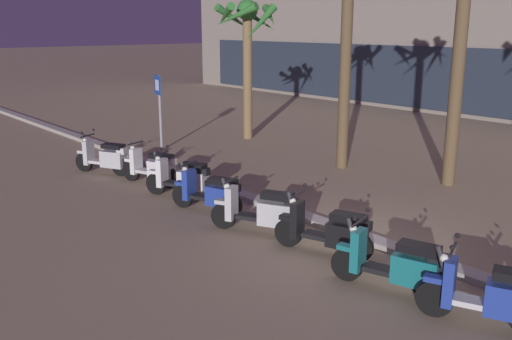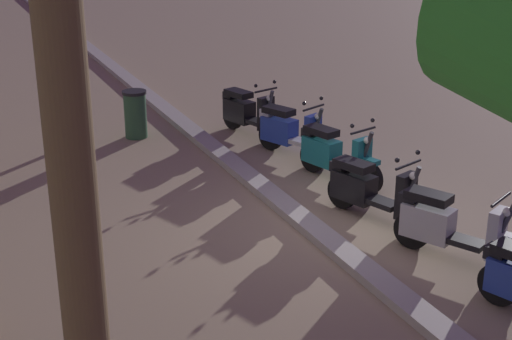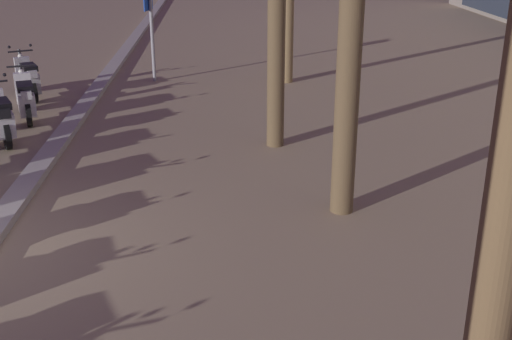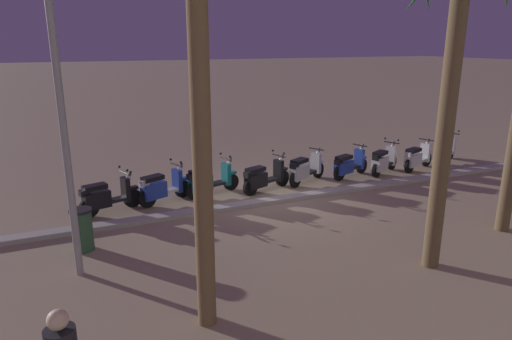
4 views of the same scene
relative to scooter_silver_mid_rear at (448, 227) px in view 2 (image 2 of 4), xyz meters
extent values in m
plane|color=#9E896B|center=(1.57, 0.92, -0.46)|extent=(200.00, 200.00, 0.00)
cube|color=#ADA89E|center=(1.57, 1.22, -0.40)|extent=(60.00, 0.36, 0.12)
cylinder|color=black|center=(-1.21, 0.18, -0.20)|extent=(0.52, 0.27, 0.52)
cube|color=black|center=(-1.14, 0.21, 0.18)|extent=(0.29, 0.27, 0.16)
cylinder|color=black|center=(-0.75, -0.37, -0.20)|extent=(0.51, 0.32, 0.52)
cylinder|color=black|center=(0.46, 0.23, -0.20)|extent=(0.51, 0.32, 0.52)
cube|color=black|center=(-0.19, -0.09, -0.14)|extent=(0.66, 0.52, 0.08)
cube|color=silver|center=(0.26, 0.13, -0.02)|extent=(0.75, 0.59, 0.45)
cube|color=black|center=(0.28, 0.14, 0.35)|extent=(0.67, 0.54, 0.12)
cube|color=silver|center=(-0.58, -0.29, 0.09)|extent=(0.28, 0.37, 0.66)
cube|color=silver|center=(-0.75, -0.37, 0.09)|extent=(0.36, 0.29, 0.08)
cylinder|color=#333338|center=(-0.66, -0.33, 0.24)|extent=(0.28, 0.19, 0.69)
cylinder|color=black|center=(-0.58, -0.29, 0.56)|extent=(0.29, 0.52, 0.04)
sphere|color=white|center=(-0.67, -0.34, 0.42)|extent=(0.12, 0.12, 0.12)
cube|color=black|center=(0.53, 0.26, 0.25)|extent=(0.30, 0.29, 0.16)
cylinder|color=black|center=(0.77, -0.05, -0.20)|extent=(0.52, 0.26, 0.52)
cylinder|color=black|center=(2.05, 0.39, -0.20)|extent=(0.52, 0.26, 0.52)
cube|color=black|center=(1.36, 0.15, -0.14)|extent=(0.66, 0.46, 0.08)
cube|color=black|center=(1.84, 0.32, -0.05)|extent=(0.75, 0.52, 0.43)
cube|color=black|center=(1.86, 0.32, 0.30)|extent=(0.66, 0.48, 0.12)
cube|color=black|center=(0.94, 0.01, 0.09)|extent=(0.24, 0.37, 0.66)
cube|color=black|center=(0.77, -0.05, 0.09)|extent=(0.35, 0.25, 0.08)
cylinder|color=#333338|center=(0.87, -0.01, 0.24)|extent=(0.29, 0.16, 0.69)
cylinder|color=black|center=(0.94, 0.01, 0.56)|extent=(0.22, 0.54, 0.04)
sphere|color=white|center=(0.85, -0.02, 0.42)|extent=(0.12, 0.12, 0.12)
cube|color=black|center=(2.13, 0.41, 0.20)|extent=(0.29, 0.27, 0.16)
sphere|color=black|center=(1.04, -0.21, 0.68)|extent=(0.07, 0.07, 0.07)
sphere|color=black|center=(0.88, 0.25, 0.68)|extent=(0.07, 0.07, 0.07)
cylinder|color=black|center=(2.40, -0.32, -0.20)|extent=(0.53, 0.24, 0.52)
cylinder|color=black|center=(3.66, 0.04, -0.20)|extent=(0.53, 0.24, 0.52)
cube|color=black|center=(2.98, -0.15, -0.14)|extent=(0.65, 0.43, 0.08)
cube|color=#197075|center=(3.45, -0.02, -0.03)|extent=(0.74, 0.49, 0.44)
cube|color=black|center=(3.47, -0.02, 0.33)|extent=(0.66, 0.45, 0.12)
cube|color=#197075|center=(2.57, -0.27, 0.09)|extent=(0.23, 0.37, 0.66)
cube|color=#197075|center=(2.40, -0.32, 0.09)|extent=(0.35, 0.24, 0.08)
cylinder|color=#333338|center=(2.49, -0.29, 0.24)|extent=(0.29, 0.14, 0.69)
cylinder|color=black|center=(2.57, -0.27, 0.56)|extent=(0.19, 0.55, 0.04)
sphere|color=white|center=(2.48, -0.30, 0.42)|extent=(0.12, 0.12, 0.12)
cube|color=black|center=(3.74, 0.06, 0.23)|extent=(0.29, 0.26, 0.16)
sphere|color=black|center=(2.66, -0.50, 0.68)|extent=(0.07, 0.07, 0.07)
sphere|color=black|center=(2.53, -0.03, 0.68)|extent=(0.07, 0.07, 0.07)
cylinder|color=black|center=(3.93, -0.27, -0.20)|extent=(0.52, 0.29, 0.52)
cylinder|color=black|center=(5.04, 0.19, -0.20)|extent=(0.52, 0.29, 0.52)
cube|color=silver|center=(4.44, -0.06, -0.14)|extent=(0.66, 0.49, 0.08)
cube|color=#233D9E|center=(4.84, 0.11, -0.02)|extent=(0.75, 0.56, 0.45)
cube|color=black|center=(4.86, 0.11, 0.34)|extent=(0.67, 0.51, 0.12)
cube|color=#233D9E|center=(4.10, -0.20, 0.09)|extent=(0.26, 0.37, 0.66)
cube|color=#233D9E|center=(3.93, -0.27, 0.09)|extent=(0.36, 0.27, 0.08)
cylinder|color=#333338|center=(4.02, -0.23, 0.24)|extent=(0.29, 0.17, 0.69)
cylinder|color=black|center=(4.10, -0.20, 0.56)|extent=(0.25, 0.53, 0.04)
sphere|color=white|center=(4.00, -0.24, 0.42)|extent=(0.12, 0.12, 0.12)
cube|color=silver|center=(5.11, 0.22, 0.24)|extent=(0.30, 0.28, 0.16)
sphere|color=black|center=(4.21, -0.41, 0.68)|extent=(0.07, 0.07, 0.07)
sphere|color=black|center=(4.02, 0.03, 0.68)|extent=(0.07, 0.07, 0.07)
cylinder|color=black|center=(5.41, -0.01, -0.20)|extent=(0.53, 0.24, 0.52)
cylinder|color=black|center=(6.57, 0.33, -0.20)|extent=(0.53, 0.24, 0.52)
cube|color=black|center=(5.94, 0.14, -0.14)|extent=(0.65, 0.44, 0.08)
cube|color=black|center=(6.36, 0.27, -0.03)|extent=(0.74, 0.50, 0.44)
cube|color=black|center=(6.38, 0.27, 0.33)|extent=(0.66, 0.46, 0.12)
cube|color=black|center=(5.58, 0.04, 0.09)|extent=(0.23, 0.37, 0.66)
cube|color=black|center=(5.41, -0.01, 0.09)|extent=(0.35, 0.24, 0.08)
cylinder|color=#333338|center=(5.51, 0.01, 0.24)|extent=(0.29, 0.15, 0.69)
cylinder|color=black|center=(5.58, 0.04, 0.56)|extent=(0.20, 0.55, 0.04)
sphere|color=white|center=(5.49, 0.01, 0.42)|extent=(0.12, 0.12, 0.12)
cube|color=black|center=(6.65, 0.35, 0.23)|extent=(0.29, 0.26, 0.16)
sphere|color=black|center=(5.67, -0.19, 0.68)|extent=(0.07, 0.07, 0.07)
sphere|color=black|center=(5.53, 0.27, 0.68)|extent=(0.07, 0.07, 0.07)
cylinder|color=brown|center=(-2.53, 5.21, 2.49)|extent=(0.32, 0.32, 5.91)
cylinder|color=#2D5638|center=(6.84, 2.30, -0.01)|extent=(0.44, 0.44, 0.90)
cylinder|color=black|center=(6.84, 2.30, 0.46)|extent=(0.48, 0.48, 0.06)
camera|label=1|loc=(7.73, -6.77, 3.47)|focal=39.55mm
camera|label=2|loc=(-7.09, 5.98, 4.11)|focal=52.34mm
camera|label=3|loc=(8.64, 4.25, 3.35)|focal=44.96mm
camera|label=4|loc=(7.10, 12.24, 3.96)|focal=32.13mm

